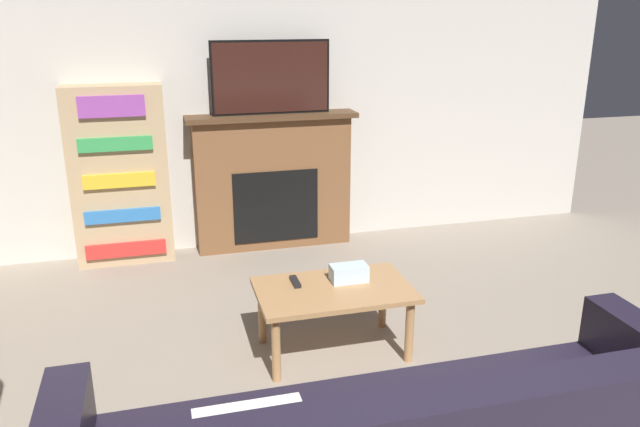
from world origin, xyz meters
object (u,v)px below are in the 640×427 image
object	(u,v)px
fireplace	(273,181)
tv	(271,77)
coffee_table	(334,297)
bookshelf	(120,176)

from	to	relation	value
fireplace	tv	bearing A→B (deg)	-90.00
coffee_table	bookshelf	world-z (taller)	bookshelf
tv	bookshelf	xyz separation A→B (m)	(-1.23, -0.00, -0.73)
tv	coffee_table	distance (m)	2.12
fireplace	tv	world-z (taller)	tv
fireplace	bookshelf	size ratio (longest dim) A/B	0.99
fireplace	tv	xyz separation A→B (m)	(0.00, -0.02, 0.86)
tv	bookshelf	bearing A→B (deg)	-179.89
coffee_table	bookshelf	bearing A→B (deg)	124.05
fireplace	coffee_table	size ratio (longest dim) A/B	1.56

